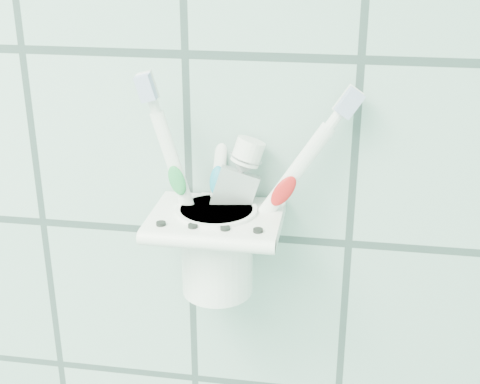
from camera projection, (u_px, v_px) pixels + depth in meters
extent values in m
cube|color=white|center=(224.00, 214.00, 0.64)|extent=(0.05, 0.02, 0.03)
cube|color=white|center=(216.00, 220.00, 0.60)|extent=(0.12, 0.09, 0.01)
cylinder|color=white|center=(206.00, 242.00, 0.56)|extent=(0.12, 0.01, 0.01)
cylinder|color=black|center=(161.00, 224.00, 0.58)|extent=(0.01, 0.01, 0.00)
cylinder|color=black|center=(193.00, 226.00, 0.57)|extent=(0.01, 0.01, 0.00)
cylinder|color=black|center=(225.00, 229.00, 0.57)|extent=(0.01, 0.01, 0.00)
cylinder|color=black|center=(258.00, 231.00, 0.56)|extent=(0.01, 0.01, 0.00)
cylinder|color=white|center=(217.00, 250.00, 0.62)|extent=(0.07, 0.07, 0.09)
cylinder|color=white|center=(217.00, 211.00, 0.60)|extent=(0.07, 0.07, 0.01)
cylinder|color=black|center=(217.00, 210.00, 0.60)|extent=(0.06, 0.06, 0.00)
cylinder|color=white|center=(209.00, 194.00, 0.61)|extent=(0.06, 0.02, 0.17)
cylinder|color=white|center=(207.00, 94.00, 0.57)|extent=(0.01, 0.01, 0.02)
cube|color=silver|center=(205.00, 79.00, 0.56)|extent=(0.02, 0.01, 0.03)
cube|color=white|center=(207.00, 77.00, 0.57)|extent=(0.02, 0.01, 0.03)
ellipsoid|color=green|center=(208.00, 176.00, 0.60)|extent=(0.02, 0.01, 0.03)
cylinder|color=white|center=(206.00, 207.00, 0.60)|extent=(0.02, 0.08, 0.15)
cylinder|color=white|center=(204.00, 111.00, 0.56)|extent=(0.01, 0.02, 0.02)
cube|color=silver|center=(203.00, 97.00, 0.55)|extent=(0.01, 0.02, 0.02)
cube|color=white|center=(204.00, 96.00, 0.56)|extent=(0.01, 0.02, 0.02)
ellipsoid|color=teal|center=(205.00, 190.00, 0.58)|extent=(0.02, 0.02, 0.03)
cylinder|color=white|center=(210.00, 194.00, 0.59)|extent=(0.12, 0.05, 0.16)
cylinder|color=white|center=(208.00, 79.00, 0.55)|extent=(0.02, 0.01, 0.03)
cube|color=silver|center=(206.00, 62.00, 0.54)|extent=(0.03, 0.02, 0.03)
cube|color=white|center=(208.00, 61.00, 0.55)|extent=(0.03, 0.01, 0.03)
ellipsoid|color=red|center=(209.00, 173.00, 0.58)|extent=(0.03, 0.01, 0.04)
cube|color=silver|center=(204.00, 224.00, 0.62)|extent=(0.07, 0.03, 0.11)
cube|color=silver|center=(205.00, 273.00, 0.64)|extent=(0.04, 0.01, 0.02)
cone|color=silver|center=(203.00, 163.00, 0.59)|extent=(0.04, 0.04, 0.03)
cylinder|color=white|center=(202.00, 148.00, 0.59)|extent=(0.04, 0.03, 0.03)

